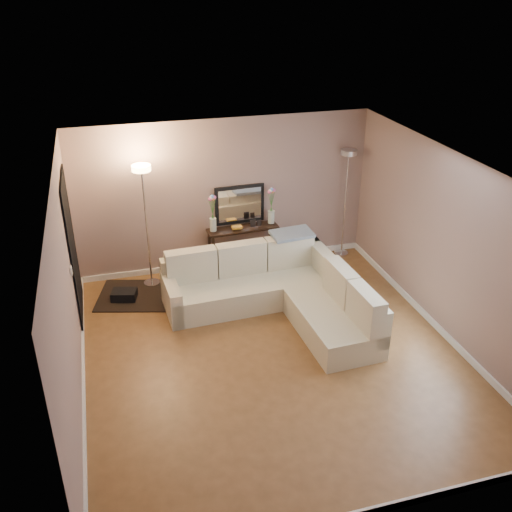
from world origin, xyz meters
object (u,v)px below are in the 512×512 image
object	(u,v)px
sectional_sofa	(278,291)
floor_lamp_unlit	(347,182)
floor_lamp_lit	(144,203)
console_table	(239,246)

from	to	relation	value
sectional_sofa	floor_lamp_unlit	world-z (taller)	floor_lamp_unlit
sectional_sofa	floor_lamp_unlit	distance (m)	2.54
sectional_sofa	floor_lamp_lit	distance (m)	2.49
floor_lamp_lit	sectional_sofa	bearing A→B (deg)	-37.40
floor_lamp_lit	floor_lamp_unlit	bearing A→B (deg)	2.98
sectional_sofa	console_table	size ratio (longest dim) A/B	2.20
floor_lamp_lit	floor_lamp_unlit	xyz separation A→B (m)	(3.49, 0.18, -0.06)
console_table	floor_lamp_unlit	bearing A→B (deg)	0.22
sectional_sofa	floor_lamp_unlit	bearing A→B (deg)	41.73
console_table	floor_lamp_lit	xyz separation A→B (m)	(-1.55, -0.17, 1.03)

